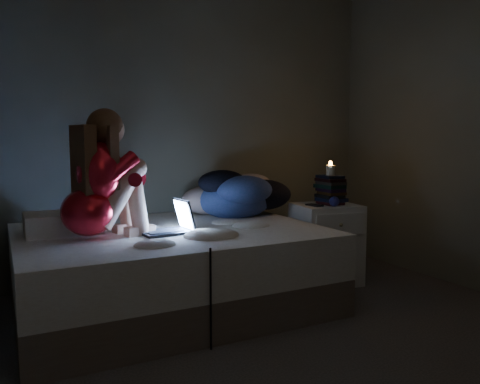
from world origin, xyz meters
TOP-DOWN VIEW (x-y plane):
  - floor at (0.00, 0.00)m, footprint 3.60×3.80m
  - wall_back at (0.00, 1.91)m, footprint 3.60×0.02m
  - bed at (-0.44, 1.10)m, footprint 2.02×1.52m
  - pillow at (-1.13, 1.28)m, footprint 0.48×0.34m
  - woman at (-1.01, 0.97)m, footprint 0.57×0.45m
  - laptop at (-0.53, 0.95)m, footprint 0.36×0.27m
  - clothes_pile at (0.22, 1.43)m, footprint 0.79×0.70m
  - nightstand at (0.88, 1.07)m, footprint 0.55×0.50m
  - book_stack at (0.92, 1.07)m, footprint 0.19×0.25m
  - candle at (0.92, 1.07)m, footprint 0.07×0.07m
  - phone at (0.75, 1.02)m, footprint 0.11×0.15m
  - blue_orb at (0.88, 0.94)m, footprint 0.08×0.08m

SIDE VIEW (x-z plane):
  - floor at x=0.00m, z-range -0.02..0.00m
  - bed at x=-0.44m, z-range 0.00..0.56m
  - nightstand at x=0.88m, z-range 0.00..0.65m
  - pillow at x=-1.13m, z-range 0.56..0.69m
  - phone at x=0.75m, z-range 0.65..0.66m
  - laptop at x=-0.53m, z-range 0.56..0.79m
  - blue_orb at x=0.88m, z-range 0.65..0.73m
  - clothes_pile at x=0.22m, z-range 0.56..0.95m
  - book_stack at x=0.92m, z-range 0.65..0.90m
  - candle at x=0.92m, z-range 0.90..0.98m
  - woman at x=-1.01m, z-range 0.56..1.37m
  - wall_back at x=0.00m, z-range 0.00..2.60m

